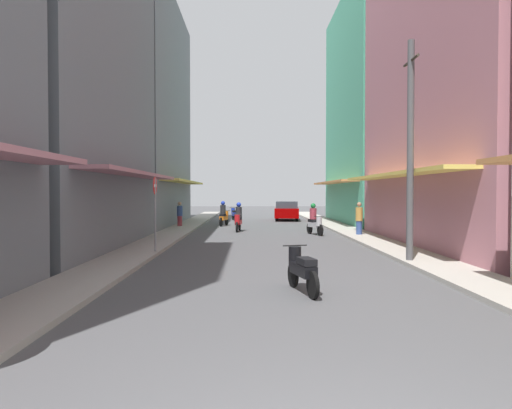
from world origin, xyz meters
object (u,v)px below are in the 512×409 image
motorbike_red (238,218)px  street_sign_no_entry (155,204)px  motorbike_silver (315,221)px  parked_car (287,211)px  motorbike_black (302,269)px  pedestrian_midway (180,215)px  utility_pole (410,150)px  pedestrian_far (359,220)px  motorbike_blue (234,214)px  motorbike_orange (224,215)px

motorbike_red → street_sign_no_entry: 10.16m
motorbike_silver → parked_car: (-0.43, 12.43, 0.04)m
motorbike_black → parked_car: 26.27m
motorbike_black → pedestrian_midway: size_ratio=1.14×
motorbike_black → utility_pole: bearing=47.6°
motorbike_black → motorbike_red: bearing=96.2°
parked_car → pedestrian_far: size_ratio=2.55×
motorbike_red → pedestrian_far: (5.85, -3.31, 0.12)m
motorbike_blue → motorbike_silver: size_ratio=1.03×
motorbike_silver → pedestrian_midway: size_ratio=1.12×
motorbike_red → parked_car: bearing=71.5°
pedestrian_far → parked_car: bearing=100.1°
motorbike_black → pedestrian_midway: pedestrian_midway is taller
motorbike_blue → motorbike_black: bearing=-84.9°
utility_pole → street_sign_no_entry: 8.43m
motorbike_blue → street_sign_no_entry: bearing=-95.7°
motorbike_blue → pedestrian_midway: bearing=-111.2°
motorbike_silver → street_sign_no_entry: bearing=-130.4°
street_sign_no_entry → parked_car: bearing=73.2°
motorbike_black → motorbike_blue: bearing=95.1°
motorbike_black → pedestrian_midway: 19.29m
motorbike_orange → utility_pole: 17.68m
pedestrian_midway → motorbike_orange: bearing=33.7°
motorbike_silver → utility_pole: size_ratio=0.27×
motorbike_red → utility_pole: bearing=-65.9°
pedestrian_midway → pedestrian_far: (9.41, -5.88, 0.05)m
motorbike_silver → utility_pole: bearing=-81.3°
motorbike_blue → parked_car: size_ratio=0.43×
pedestrian_far → utility_pole: bearing=-93.2°
motorbike_black → parked_car: parked_car is taller
motorbike_blue → parked_car: 4.03m
motorbike_blue → motorbike_black: size_ratio=1.01×
motorbike_orange → street_sign_no_entry: 14.17m
parked_car → pedestrian_far: 13.76m
pedestrian_midway → street_sign_no_entry: size_ratio=0.59×
motorbike_silver → parked_car: size_ratio=0.41×
pedestrian_midway → pedestrian_far: 11.10m
motorbike_red → street_sign_no_entry: bearing=-104.9°
street_sign_no_entry → motorbike_blue: bearing=84.3°
utility_pole → pedestrian_midway: bearing=121.5°
motorbike_blue → parked_car: bearing=-0.1°
utility_pole → street_sign_no_entry: bearing=164.4°
motorbike_blue → parked_car: parked_car is taller
motorbike_silver → pedestrian_far: pedestrian_far is taller
motorbike_silver → motorbike_black: bearing=-98.8°
motorbike_orange → parked_car: (4.46, 5.96, 0.04)m
parked_car → street_sign_no_entry: size_ratio=1.60×
motorbike_orange → motorbike_red: size_ratio=0.98×
utility_pole → motorbike_red: bearing=114.1°
pedestrian_midway → utility_pole: 17.29m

